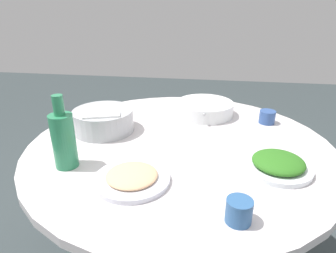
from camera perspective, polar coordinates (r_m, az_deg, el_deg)
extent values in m
cylinder|color=#99999E|center=(1.40, 2.12, -16.87)|extent=(0.14, 0.14, 0.68)
cylinder|color=silver|center=(1.20, 2.37, -3.79)|extent=(1.22, 1.22, 0.03)
cylinder|color=#B2B5BA|center=(1.31, -12.50, 1.17)|extent=(0.26, 0.26, 0.10)
ellipsoid|color=white|center=(1.31, -12.52, 1.37)|extent=(0.22, 0.22, 0.11)
cube|color=white|center=(1.22, -12.88, 2.18)|extent=(0.16, 0.10, 0.01)
cylinder|color=white|center=(1.48, 7.19, 3.54)|extent=(0.28, 0.28, 0.07)
cylinder|color=black|center=(1.48, 7.18, 3.31)|extent=(0.25, 0.25, 0.05)
cylinder|color=silver|center=(1.47, 7.24, 4.40)|extent=(0.01, 0.31, 0.01)
cylinder|color=silver|center=(0.95, -7.04, -10.20)|extent=(0.24, 0.24, 0.02)
ellipsoid|color=#DFAD80|center=(0.94, -7.09, -9.44)|extent=(0.17, 0.17, 0.03)
cylinder|color=silver|center=(1.07, 20.66, -7.51)|extent=(0.23, 0.23, 0.02)
ellipsoid|color=#2C6B1D|center=(1.06, 20.83, -6.49)|extent=(0.18, 0.18, 0.04)
cylinder|color=#2A8154|center=(1.05, -19.72, -2.73)|extent=(0.08, 0.08, 0.19)
cylinder|color=#2A8154|center=(1.00, -20.72, 3.93)|extent=(0.04, 0.04, 0.07)
cylinder|color=#2D588D|center=(0.80, 13.73, -15.79)|extent=(0.07, 0.07, 0.07)
cylinder|color=#2E4D8C|center=(1.45, 18.86, 1.78)|extent=(0.07, 0.07, 0.06)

